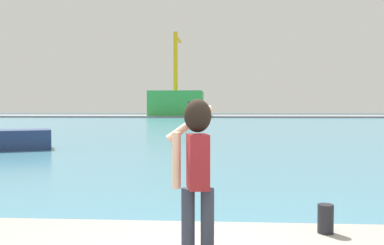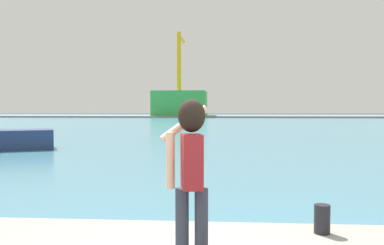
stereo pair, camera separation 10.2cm
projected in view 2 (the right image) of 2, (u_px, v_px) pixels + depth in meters
name	position (u px, v px, depth m)	size (l,w,h in m)	color
ground_plane	(221.00, 124.00, 53.82)	(220.00, 220.00, 0.00)	#334751
harbor_water	(221.00, 123.00, 55.81)	(140.00, 100.00, 0.02)	teal
far_shore_dock	(222.00, 116.00, 95.67)	(140.00, 20.00, 0.36)	gray
person_photographer	(191.00, 165.00, 4.23)	(0.53, 0.55, 1.74)	#2D3342
harbor_bollard	(322.00, 219.00, 5.40)	(0.21, 0.21, 0.38)	black
warehouse_left	(180.00, 103.00, 94.75)	(11.93, 11.86, 5.52)	green
port_crane	(179.00, 67.00, 93.79)	(1.07, 9.63, 18.84)	yellow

